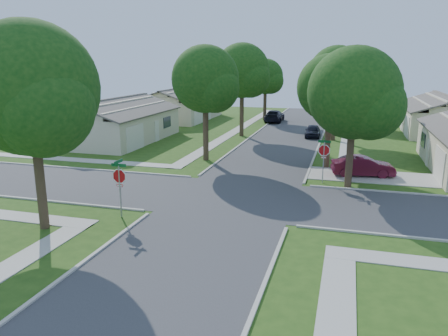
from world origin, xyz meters
TOP-DOWN VIEW (x-y plane):
  - ground at (0.00, 0.00)m, footprint 100.00×100.00m
  - road_ns at (0.00, 0.00)m, footprint 7.00×100.00m
  - sidewalk_ne at (6.10, 26.00)m, footprint 1.20×40.00m
  - sidewalk_nw at (-6.10, 26.00)m, footprint 1.20×40.00m
  - driveway at (7.90, 7.10)m, footprint 8.80×3.60m
  - stop_sign_sw at (-4.70, -4.70)m, footprint 1.05×0.80m
  - stop_sign_ne at (4.70, 4.70)m, footprint 1.05×0.80m
  - tree_e_near at (4.75, 9.01)m, footprint 4.97×4.80m
  - tree_e_mid at (4.76, 21.01)m, footprint 5.59×5.40m
  - tree_e_far at (4.75, 34.01)m, footprint 5.17×5.00m
  - tree_w_near at (-4.64, 9.01)m, footprint 5.38×5.20m
  - tree_w_mid at (-4.64, 21.01)m, footprint 5.80×5.60m
  - tree_w_far at (-4.65, 34.01)m, footprint 4.76×4.60m
  - tree_sw_corner at (-7.44, -6.99)m, footprint 6.21×6.00m
  - tree_ne_corner at (6.36, 4.21)m, footprint 5.80×5.60m
  - house_ne_far at (15.99, 29.00)m, footprint 8.42×13.60m
  - house_nw_near at (-15.99, 15.00)m, footprint 8.42×13.60m
  - house_nw_far at (-15.99, 32.00)m, footprint 8.42×13.60m
  - car_driveway at (7.23, 7.20)m, footprint 4.39×2.13m
  - car_curb_east at (2.59, 22.37)m, footprint 1.59×3.74m
  - car_curb_west at (-3.18, 32.78)m, footprint 2.19×5.25m

SIDE VIEW (x-z plane):
  - ground at x=0.00m, z-range 0.00..0.00m
  - road_ns at x=0.00m, z-range -0.01..0.01m
  - sidewalk_ne at x=6.10m, z-range 0.00..0.04m
  - sidewalk_nw at x=-6.10m, z-range 0.00..0.04m
  - driveway at x=7.90m, z-range 0.00..0.05m
  - car_curb_east at x=2.59m, z-range 0.00..1.26m
  - car_driveway at x=7.23m, z-range 0.00..1.39m
  - car_curb_west at x=-3.18m, z-range 0.00..1.52m
  - house_ne_far at x=15.99m, z-range -0.60..3.63m
  - house_nw_near at x=-15.99m, z-range -0.60..3.63m
  - house_nw_far at x=-15.99m, z-range -0.60..3.63m
  - stop_sign_sw at x=-4.70m, z-range 0.54..3.52m
  - stop_sign_ne at x=4.70m, z-range 0.54..3.52m
  - tree_w_far at x=-4.65m, z-range 1.49..9.52m
  - tree_ne_corner at x=6.36m, z-range 1.26..9.92m
  - tree_e_near at x=4.75m, z-range 1.50..9.78m
  - tree_e_far at x=4.75m, z-range 1.62..10.34m
  - tree_w_near at x=-4.64m, z-range 1.63..10.60m
  - tree_e_mid at x=4.76m, z-range 1.64..10.86m
  - tree_sw_corner at x=-7.44m, z-range 1.49..11.04m
  - tree_w_mid at x=-4.64m, z-range 1.71..11.27m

